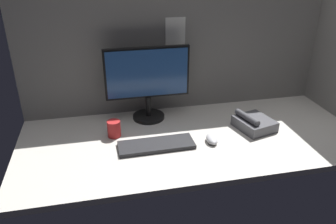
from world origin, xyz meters
TOP-DOWN VIEW (x-y plane):
  - ground_plane at (0.00, 0.00)cm, footprint 180.00×80.00cm
  - cubicle_wall_back at (-0.00, 37.50)cm, footprint 180.00×5.50cm
  - monitor at (-20.87, 25.14)cm, footprint 46.46×18.00cm
  - keyboard at (-22.28, -7.27)cm, footprint 37.17×13.50cm
  - mouse at (5.69, -8.82)cm, footprint 6.17×9.92cm
  - mug_red_plastic at (-41.54, 7.64)cm, footprint 6.83×6.83cm
  - desk_phone at (32.24, -0.39)cm, footprint 21.28×22.70cm

SIDE VIEW (x-z plane):
  - ground_plane at x=0.00cm, z-range -3.00..0.00cm
  - keyboard at x=-22.28cm, z-range 0.00..2.00cm
  - mouse at x=5.69cm, z-range 0.00..3.40cm
  - desk_phone at x=32.24cm, z-range -1.21..7.59cm
  - mug_red_plastic at x=-41.54cm, z-range 0.00..8.65cm
  - monitor at x=-20.87cm, z-range 2.56..43.72cm
  - cubicle_wall_back at x=0.00cm, z-range 0.01..76.37cm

